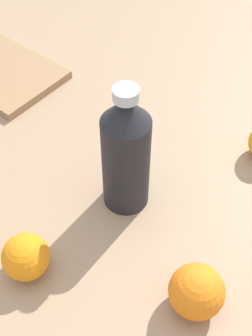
% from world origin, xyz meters
% --- Properties ---
extents(ground_plane, '(2.40, 2.40, 0.00)m').
position_xyz_m(ground_plane, '(0.00, 0.00, 0.00)').
color(ground_plane, '#9E7F60').
extents(water_bottle, '(0.08, 0.08, 0.25)m').
position_xyz_m(water_bottle, '(-0.00, -0.03, 0.12)').
color(water_bottle, black).
rests_on(water_bottle, ground_plane).
extents(orange_0, '(0.07, 0.07, 0.07)m').
position_xyz_m(orange_0, '(0.05, 0.18, 0.04)').
color(orange_0, orange).
rests_on(orange_0, ground_plane).
extents(orange_2, '(0.08, 0.08, 0.08)m').
position_xyz_m(orange_2, '(-0.19, 0.09, 0.04)').
color(orange_2, orange).
rests_on(orange_2, ground_plane).
extents(cutting_board, '(0.27, 0.21, 0.02)m').
position_xyz_m(cutting_board, '(0.42, -0.17, 0.01)').
color(cutting_board, '#99724C').
rests_on(cutting_board, ground_plane).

